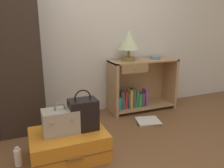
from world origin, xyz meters
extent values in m
cube|color=silver|center=(0.00, 1.50, 1.30)|extent=(6.40, 0.10, 2.60)
cube|color=tan|center=(0.33, 1.24, 0.38)|extent=(0.04, 0.35, 0.75)
cube|color=tan|center=(1.29, 1.24, 0.38)|extent=(0.04, 0.35, 0.75)
cube|color=tan|center=(0.81, 1.24, 0.74)|extent=(1.00, 0.35, 0.02)
cube|color=tan|center=(0.81, 1.24, 0.06)|extent=(0.92, 0.35, 0.02)
cube|color=tan|center=(0.81, 1.41, 0.38)|extent=(0.92, 0.01, 0.73)
cube|color=#9D7950|center=(0.59, 1.08, 0.67)|extent=(0.40, 0.02, 0.12)
sphere|color=#9E844C|center=(0.59, 1.06, 0.67)|extent=(0.02, 0.02, 0.02)
cube|color=teal|center=(0.41, 1.22, 0.16)|extent=(0.05, 0.12, 0.18)
cube|color=#4C474C|center=(0.46, 1.22, 0.19)|extent=(0.07, 0.10, 0.26)
cube|color=red|center=(0.52, 1.22, 0.19)|extent=(0.03, 0.10, 0.25)
cube|color=#4C474C|center=(0.55, 1.22, 0.18)|extent=(0.05, 0.12, 0.23)
cube|color=gold|center=(0.59, 1.22, 0.20)|extent=(0.04, 0.11, 0.27)
cube|color=#4C474C|center=(0.64, 1.22, 0.21)|extent=(0.06, 0.10, 0.29)
cube|color=green|center=(0.69, 1.22, 0.19)|extent=(0.04, 0.10, 0.24)
cube|color=green|center=(0.73, 1.22, 0.16)|extent=(0.06, 0.13, 0.20)
cube|color=#4C474C|center=(0.79, 1.22, 0.16)|extent=(0.06, 0.11, 0.20)
cube|color=purple|center=(0.84, 1.22, 0.19)|extent=(0.05, 0.12, 0.25)
cylinder|color=olive|center=(0.57, 1.26, 0.78)|extent=(0.17, 0.17, 0.05)
cylinder|color=olive|center=(0.57, 1.26, 0.85)|extent=(0.04, 0.04, 0.11)
cone|color=beige|center=(0.57, 1.26, 1.03)|extent=(0.29, 0.29, 0.25)
cylinder|color=slate|center=(1.02, 1.27, 0.77)|extent=(0.16, 0.16, 0.04)
cube|color=orange|center=(-0.47, 0.40, 0.13)|extent=(0.71, 0.50, 0.26)
cube|color=brown|center=(-0.47, 0.40, 0.13)|extent=(0.71, 0.51, 0.01)
cube|color=brown|center=(-0.47, 0.14, 0.13)|extent=(0.14, 0.02, 0.03)
cube|color=#A89E8E|center=(-0.53, 0.41, 0.38)|extent=(0.33, 0.20, 0.23)
torus|color=slate|center=(-0.53, 0.41, 0.51)|extent=(0.11, 0.02, 0.11)
cube|color=tan|center=(-0.62, 0.31, 0.42)|extent=(0.02, 0.01, 0.02)
cube|color=tan|center=(-0.44, 0.31, 0.42)|extent=(0.02, 0.01, 0.02)
cube|color=black|center=(-0.32, 0.41, 0.41)|extent=(0.27, 0.19, 0.30)
torus|color=black|center=(-0.32, 0.41, 0.58)|extent=(0.16, 0.01, 0.16)
cylinder|color=white|center=(-0.93, 0.43, 0.08)|extent=(0.06, 0.06, 0.16)
cylinder|color=silver|center=(-0.93, 0.43, 0.17)|extent=(0.04, 0.04, 0.02)
cube|color=white|center=(0.66, 0.81, 0.01)|extent=(0.35, 0.32, 0.02)
cube|color=black|center=(0.66, 0.81, 0.00)|extent=(0.39, 0.37, 0.01)
camera|label=1|loc=(-0.82, -1.54, 1.26)|focal=35.99mm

